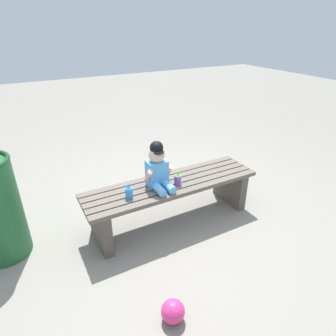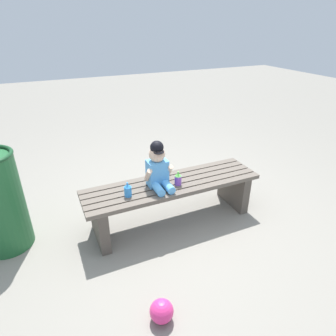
% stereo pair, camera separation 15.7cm
% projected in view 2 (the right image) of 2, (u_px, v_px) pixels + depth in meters
% --- Properties ---
extents(ground_plane, '(16.00, 16.00, 0.00)m').
position_uv_depth(ground_plane, '(172.00, 219.00, 2.73)').
color(ground_plane, gray).
extents(park_bench, '(1.58, 0.41, 0.40)m').
position_uv_depth(park_bench, '(173.00, 195.00, 2.61)').
color(park_bench, '#60564C').
rests_on(park_bench, ground_plane).
extents(child_figure, '(0.23, 0.27, 0.40)m').
position_uv_depth(child_figure, '(158.00, 167.00, 2.42)').
color(child_figure, '#59A5E5').
rests_on(child_figure, park_bench).
extents(sippy_cup_left, '(0.06, 0.06, 0.12)m').
position_uv_depth(sippy_cup_left, '(128.00, 190.00, 2.33)').
color(sippy_cup_left, '#338CE5').
rests_on(sippy_cup_left, park_bench).
extents(sippy_cup_right, '(0.06, 0.06, 0.12)m').
position_uv_depth(sippy_cup_right, '(178.00, 179.00, 2.49)').
color(sippy_cup_right, '#8C4CCC').
rests_on(sippy_cup_right, park_bench).
extents(toy_ball, '(0.15, 0.15, 0.15)m').
position_uv_depth(toy_ball, '(162.00, 311.00, 1.79)').
color(toy_ball, '#E5337F').
rests_on(toy_ball, ground_plane).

